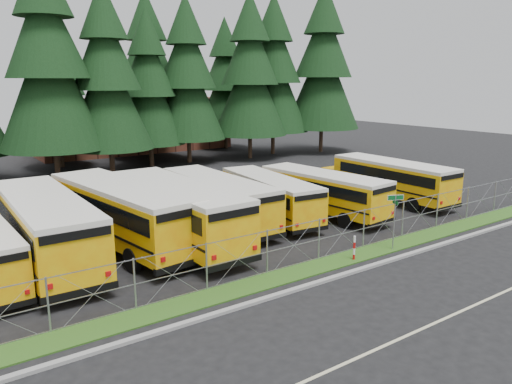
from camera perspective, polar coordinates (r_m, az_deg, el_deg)
ground at (r=25.15m, az=7.30°, el=-6.57°), size 120.00×120.00×0.00m
curb at (r=23.09m, az=12.55°, el=-8.41°), size 50.00×0.25×0.12m
grass_verge at (r=24.00m, az=10.06°, el=-7.55°), size 50.00×1.40×0.06m
road_lane_line at (r=20.45m, az=22.94°, el=-12.19°), size 50.00×0.12×0.01m
chainlink_fence at (r=24.15m, az=8.97°, el=-4.95°), size 44.00×0.10×2.00m
brick_building at (r=61.74m, az=-14.20°, el=7.50°), size 22.00×10.00×6.00m
bus_1 at (r=24.72m, az=-23.06°, el=-3.95°), size 3.06×12.30×3.21m
bus_2 at (r=25.93m, az=-15.44°, el=-2.59°), size 4.53×12.66×3.25m
bus_3 at (r=25.84m, az=-9.42°, el=-2.39°), size 3.10×12.25×3.20m
bus_4 at (r=28.75m, az=-4.73°, el=-1.06°), size 2.63×10.93×2.86m
bus_5 at (r=30.11m, az=1.27°, el=-0.62°), size 3.47×10.20×2.62m
bus_6 at (r=31.18m, az=7.20°, el=-0.17°), size 3.50×10.50×2.70m
bus_east at (r=35.81m, az=14.87°, el=1.27°), size 2.58×10.70×2.80m
street_sign at (r=25.25m, az=15.58°, el=-2.04°), size 0.78×0.51×2.81m
striped_bollard at (r=23.78m, az=11.16°, el=-6.33°), size 0.11×0.11×1.20m
conifer_3 at (r=43.61m, az=-22.65°, el=13.07°), size 8.34×8.34×18.45m
conifer_4 at (r=44.73m, az=-16.69°, el=12.11°), size 7.38×7.38×16.33m
conifer_5 at (r=49.09m, az=-12.20°, el=11.48°), size 6.70×6.70×14.81m
conifer_6 at (r=50.69m, az=-7.87°, el=12.57°), size 7.41×7.41×16.38m
conifer_7 at (r=52.99m, az=-0.70°, el=13.07°), size 7.72×7.72×17.08m
conifer_8 at (r=56.34m, az=2.00°, el=13.21°), size 7.87×7.87×17.40m
conifer_9 at (r=58.46m, az=7.66°, el=13.73°), size 8.46×8.46×18.72m
conifer_11 at (r=50.91m, az=-21.93°, el=11.02°), size 6.80×6.80×15.03m
conifer_12 at (r=53.97m, az=-12.23°, el=12.84°), size 7.78×7.78×17.20m
conifer_13 at (r=60.96m, az=-3.54°, el=12.22°), size 6.96×6.96×15.40m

